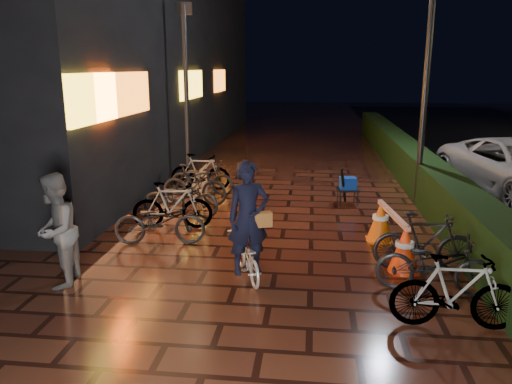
# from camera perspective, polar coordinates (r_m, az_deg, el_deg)

# --- Properties ---
(ground) EXTENTS (80.00, 80.00, 0.00)m
(ground) POSITION_cam_1_polar(r_m,az_deg,el_deg) (7.95, 2.20, -9.27)
(ground) COLOR #381911
(ground) RESTS_ON ground
(hedge) EXTENTS (0.70, 20.00, 1.00)m
(hedge) POSITION_cam_1_polar(r_m,az_deg,el_deg) (15.76, 16.59, 3.80)
(hedge) COLOR black
(hedge) RESTS_ON ground
(bystander_person) EXTENTS (0.76, 0.91, 1.70)m
(bystander_person) POSITION_cam_1_polar(r_m,az_deg,el_deg) (7.80, -21.93, -4.12)
(bystander_person) COLOR #59595B
(bystander_person) RESTS_ON ground
(storefront_block) EXTENTS (12.09, 22.00, 9.00)m
(storefront_block) POSITION_cam_1_polar(r_m,az_deg,el_deg) (21.34, -22.52, 16.68)
(storefront_block) COLOR black
(storefront_block) RESTS_ON ground
(lamp_post_hedge) EXTENTS (0.48, 0.24, 5.10)m
(lamp_post_hedge) POSITION_cam_1_polar(r_m,az_deg,el_deg) (11.91, 18.85, 11.69)
(lamp_post_hedge) COLOR black
(lamp_post_hedge) RESTS_ON ground
(lamp_post_sf) EXTENTS (0.46, 0.14, 4.81)m
(lamp_post_sf) POSITION_cam_1_polar(r_m,az_deg,el_deg) (14.01, -7.98, 11.87)
(lamp_post_sf) COLOR black
(lamp_post_sf) RESTS_ON ground
(cyclist) EXTENTS (0.89, 1.36, 1.84)m
(cyclist) POSITION_cam_1_polar(r_m,az_deg,el_deg) (7.52, -0.94, -5.06)
(cyclist) COLOR silver
(cyclist) RESTS_ON ground
(traffic_barrier) EXTENTS (0.68, 1.92, 0.78)m
(traffic_barrier) POSITION_cam_1_polar(r_m,az_deg,el_deg) (8.87, 15.22, -4.60)
(traffic_barrier) COLOR #FD3A0D
(traffic_barrier) RESTS_ON ground
(cart_assembly) EXTENTS (0.56, 0.58, 0.94)m
(cart_assembly) POSITION_cam_1_polar(r_m,az_deg,el_deg) (11.84, 10.41, 0.82)
(cart_assembly) COLOR black
(cart_assembly) RESTS_ON ground
(parked_bikes_storefront) EXTENTS (1.85, 4.85, 0.96)m
(parked_bikes_storefront) POSITION_cam_1_polar(r_m,az_deg,el_deg) (11.24, -7.95, 0.05)
(parked_bikes_storefront) COLOR black
(parked_bikes_storefront) RESTS_ON ground
(parked_bikes_hedge) EXTENTS (1.70, 2.30, 0.96)m
(parked_bikes_hedge) POSITION_cam_1_polar(r_m,az_deg,el_deg) (7.53, 19.99, -7.74)
(parked_bikes_hedge) COLOR black
(parked_bikes_hedge) RESTS_ON ground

